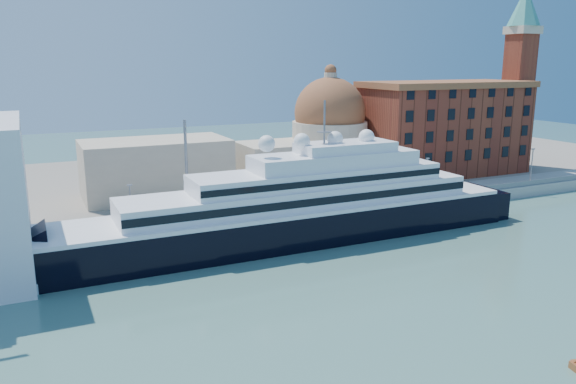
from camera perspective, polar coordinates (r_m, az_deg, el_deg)
ground at (r=80.26m, az=10.71°, el=-9.09°), size 400.00×400.00×0.00m
quay at (r=107.66m, az=0.16°, el=-2.38°), size 180.00×10.00×2.50m
land at (r=144.84m, az=-6.79°, el=1.47°), size 260.00×72.00×2.00m
quay_fence at (r=103.27m, az=1.22°, el=-2.00°), size 180.00×0.10×1.20m
superyacht at (r=94.03m, az=-1.16°, el=-2.45°), size 92.92×12.88×27.77m
service_barge at (r=84.33m, az=-22.06°, el=-8.15°), size 13.22×6.16×2.86m
warehouse at (r=148.46m, az=15.62°, el=6.36°), size 43.00×19.00×23.25m
campanile at (r=164.25m, az=22.46°, el=11.71°), size 8.40×8.40×47.00m
church at (r=129.41m, az=-1.77°, el=4.62°), size 66.00×18.00×25.50m
lamp_posts at (r=99.43m, az=-6.03°, el=1.33°), size 120.80×2.40×18.00m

